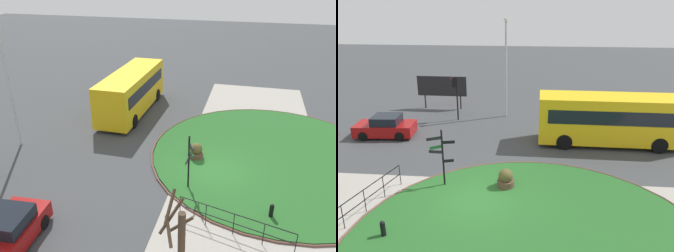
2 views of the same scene
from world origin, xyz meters
TOP-DOWN VIEW (x-y plane):
  - ground at (0.00, 0.00)m, footprint 120.00×120.00m
  - sidewalk_paving at (0.00, -1.97)m, footprint 32.00×8.06m
  - grass_island at (2.55, -3.21)m, footprint 14.69×14.69m
  - grass_kerb_ring at (2.55, -3.21)m, footprint 15.00×15.00m
  - signpost_directional at (-1.95, 1.19)m, footprint 1.30×0.51m
  - bollard_foreground at (-3.29, -2.97)m, footprint 0.20×0.20m
  - railing_grass_edge at (-4.81, -1.35)m, footprint 1.30×5.01m
  - bus_yellow at (7.35, 7.60)m, footprint 9.11×2.72m
  - car_near_lane at (-7.73, 7.62)m, footprint 4.10×2.19m
  - traffic_light_near at (-3.68, 11.54)m, footprint 0.48×0.31m
  - lamppost_tall at (0.18, 12.77)m, footprint 0.32×0.32m
  - billboard_left at (-5.52, 14.47)m, footprint 4.31×0.19m
  - planter_near_signpost at (1.19, 1.33)m, footprint 0.86×0.86m

SIDE VIEW (x-z plane):
  - ground at x=0.00m, z-range 0.00..0.00m
  - sidewalk_paving at x=0.00m, z-range 0.00..0.02m
  - grass_island at x=2.55m, z-range 0.00..0.10m
  - grass_kerb_ring at x=2.55m, z-range 0.00..0.11m
  - bollard_foreground at x=-3.29m, z-range 0.01..0.77m
  - planter_near_signpost at x=1.19m, z-range -0.05..0.98m
  - car_near_lane at x=-7.73m, z-range -0.06..1.44m
  - railing_grass_edge at x=-4.81m, z-range 0.16..1.28m
  - bus_yellow at x=7.35m, z-range 0.12..3.35m
  - signpost_directional at x=-1.95m, z-range 0.25..3.31m
  - billboard_left at x=-5.52m, z-range 0.52..3.38m
  - traffic_light_near at x=-3.68m, z-range 0.81..4.24m
  - lamppost_tall at x=0.18m, z-range 0.29..7.96m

